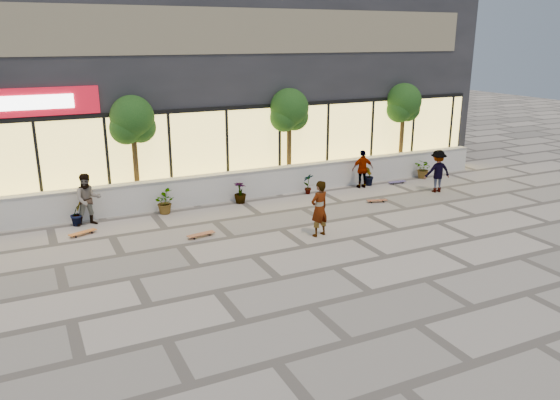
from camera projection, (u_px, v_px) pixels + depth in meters
name	position (u px, v px, depth m)	size (l,w,h in m)	color
ground	(335.00, 267.00, 14.30)	(80.00, 80.00, 0.00)	#A99D92
planter_wall	(237.00, 185.00, 20.19)	(22.00, 0.42, 1.04)	silver
retail_building	(189.00, 74.00, 23.85)	(24.00, 9.17, 8.50)	black
shrub_b	(77.00, 213.00, 17.38)	(0.45, 0.36, 0.81)	#163E13
shrub_c	(164.00, 202.00, 18.54)	(0.73, 0.63, 0.81)	#163E13
shrub_d	(240.00, 192.00, 19.71)	(0.45, 0.45, 0.81)	#163E13
shrub_e	(308.00, 184.00, 20.87)	(0.43, 0.29, 0.81)	#163E13
shrub_f	(369.00, 176.00, 22.03)	(0.45, 0.36, 0.81)	#163E13
shrub_g	(424.00, 169.00, 23.20)	(0.73, 0.63, 0.81)	#163E13
tree_midwest	(133.00, 123.00, 18.63)	(1.60, 1.50, 3.92)	#4B351B
tree_mideast	(289.00, 112.00, 21.12)	(1.60, 1.50, 3.92)	#4B351B
tree_east	(404.00, 105.00, 23.41)	(1.60, 1.50, 3.92)	#4B351B
skater_center	(319.00, 209.00, 16.32)	(0.63, 0.41, 1.72)	white
skater_left	(88.00, 200.00, 17.27)	(0.82, 0.64, 1.69)	tan
skater_right_near	(363.00, 169.00, 21.62)	(0.90, 0.37, 1.53)	silver
skater_right_far	(438.00, 171.00, 21.04)	(1.06, 0.61, 1.65)	maroon
skateboard_center	(201.00, 234.00, 16.43)	(0.90, 0.37, 0.10)	brown
skateboard_left	(83.00, 232.00, 16.58)	(0.87, 0.51, 0.10)	orange
skateboard_right_near	(377.00, 200.00, 19.88)	(0.78, 0.38, 0.09)	brown
skateboard_right_far	(397.00, 182.00, 22.42)	(0.79, 0.24, 0.09)	#4F4178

